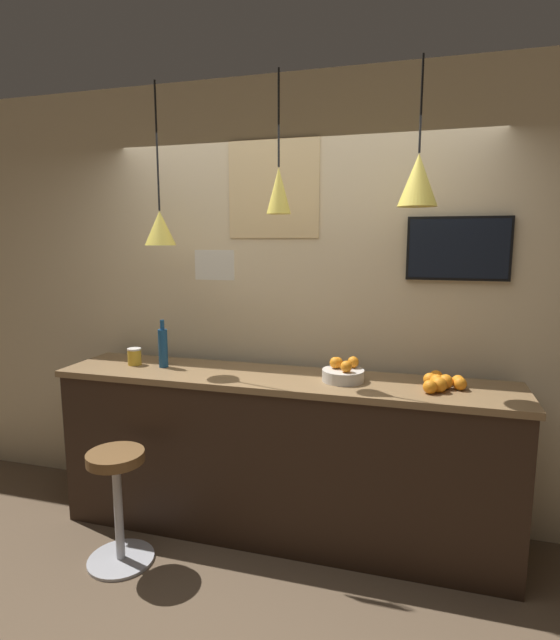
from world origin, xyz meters
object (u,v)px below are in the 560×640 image
at_px(fruit_bowl, 343,373).
at_px(spread_jar, 134,356).
at_px(juice_bottle, 163,347).
at_px(mounted_tv, 458,249).
at_px(bar_stool, 117,491).

distance_m(fruit_bowl, spread_jar, 1.40).
bearing_deg(juice_bottle, spread_jar, 180.00).
xyz_separation_m(fruit_bowl, mounted_tv, (0.62, 0.32, 0.72)).
xyz_separation_m(bar_stool, spread_jar, (-0.20, 0.55, 0.66)).
distance_m(bar_stool, mounted_tv, 2.45).
bearing_deg(bar_stool, fruit_bowl, 24.63).
relative_size(fruit_bowl, mounted_tv, 0.42).
height_order(fruit_bowl, spread_jar, fruit_bowl).
bearing_deg(spread_jar, mounted_tv, 9.15).
bearing_deg(juice_bottle, fruit_bowl, 0.14).
height_order(bar_stool, spread_jar, spread_jar).
xyz_separation_m(juice_bottle, spread_jar, (-0.22, 0.00, -0.08)).
bearing_deg(spread_jar, juice_bottle, 0.00).
relative_size(fruit_bowl, juice_bottle, 0.79).
xyz_separation_m(bar_stool, mounted_tv, (1.83, 0.87, 1.37)).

